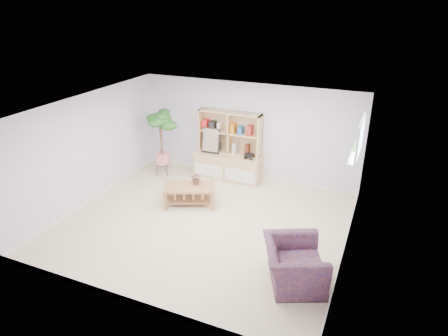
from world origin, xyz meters
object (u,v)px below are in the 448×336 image
at_px(coffee_table, 190,195).
at_px(floor_tree, 161,143).
at_px(storage_unit, 228,146).
at_px(armchair, 294,262).

bearing_deg(coffee_table, floor_tree, 116.72).
relative_size(storage_unit, armchair, 1.60).
height_order(storage_unit, armchair, storage_unit).
bearing_deg(armchair, floor_tree, 31.87).
distance_m(storage_unit, floor_tree, 1.68).
bearing_deg(armchair, storage_unit, 13.48).
relative_size(storage_unit, floor_tree, 0.99).
height_order(coffee_table, armchair, armchair).
bearing_deg(storage_unit, armchair, -52.69).
relative_size(coffee_table, armchair, 1.03).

